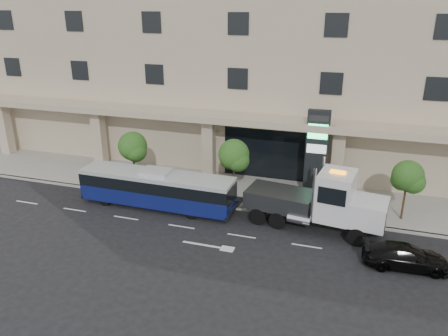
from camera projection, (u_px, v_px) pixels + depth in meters
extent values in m
plane|color=black|center=(248.00, 225.00, 28.24)|extent=(120.00, 120.00, 0.00)
cube|color=gray|center=(264.00, 193.00, 32.67)|extent=(120.00, 6.00, 0.15)
cube|color=gray|center=(255.00, 211.00, 29.99)|extent=(120.00, 0.30, 0.15)
cube|color=tan|center=(294.00, 44.00, 38.46)|extent=(60.00, 15.00, 20.00)
cube|color=tan|center=(272.00, 121.00, 32.43)|extent=(60.00, 2.80, 0.50)
cube|color=black|center=(273.00, 155.00, 34.57)|extent=(8.00, 0.12, 4.00)
cube|color=tan|center=(5.00, 127.00, 40.33)|extent=(0.90, 0.90, 4.90)
cube|color=tan|center=(99.00, 137.00, 37.55)|extent=(0.90, 0.90, 4.90)
cube|color=tan|center=(209.00, 148.00, 34.76)|extent=(0.90, 0.90, 4.90)
cube|color=tan|center=(338.00, 161.00, 31.97)|extent=(0.90, 0.90, 4.90)
cylinder|color=#422B19|center=(134.00, 167.00, 33.68)|extent=(0.14, 0.14, 2.80)
sphere|color=#134519|center=(133.00, 146.00, 33.06)|extent=(2.20, 2.20, 2.20)
sphere|color=#134519|center=(136.00, 151.00, 32.90)|extent=(1.65, 1.65, 1.65)
sphere|color=#134519|center=(131.00, 150.00, 33.47)|extent=(1.54, 1.54, 1.54)
cylinder|color=#422B19|center=(234.00, 178.00, 31.42)|extent=(0.14, 0.14, 2.94)
sphere|color=#134519|center=(234.00, 154.00, 30.77)|extent=(2.20, 2.20, 2.20)
sphere|color=#134519|center=(238.00, 160.00, 30.62)|extent=(1.65, 1.65, 1.65)
sphere|color=#134519|center=(231.00, 159.00, 31.19)|extent=(1.54, 1.54, 1.54)
cylinder|color=#422B19|center=(404.00, 200.00, 28.25)|extent=(0.14, 0.14, 2.73)
sphere|color=#134519|center=(408.00, 176.00, 27.65)|extent=(2.00, 2.00, 2.00)
sphere|color=#134519|center=(413.00, 182.00, 27.49)|extent=(1.50, 1.50, 1.50)
sphere|color=#134519|center=(402.00, 180.00, 28.05)|extent=(1.40, 1.40, 1.40)
cylinder|color=black|center=(105.00, 199.00, 30.81)|extent=(0.91, 0.29, 0.91)
cylinder|color=black|center=(119.00, 189.00, 32.50)|extent=(0.91, 0.29, 0.91)
cylinder|color=black|center=(191.00, 212.00, 28.88)|extent=(0.91, 0.29, 0.91)
cylinder|color=black|center=(201.00, 201.00, 30.58)|extent=(0.91, 0.29, 0.91)
cube|color=#0E1755|center=(157.00, 195.00, 30.44)|extent=(10.96, 2.45, 1.09)
cube|color=black|center=(157.00, 183.00, 30.10)|extent=(10.96, 2.49, 0.82)
cube|color=#B9BEC2|center=(156.00, 175.00, 29.90)|extent=(10.96, 2.45, 0.27)
cube|color=#B9BEC2|center=(156.00, 172.00, 29.80)|extent=(2.03, 1.49, 0.27)
cube|color=#2D3033|center=(91.00, 191.00, 32.19)|extent=(0.18, 2.28, 0.27)
cube|color=#2D3033|center=(231.00, 212.00, 29.02)|extent=(0.18, 2.28, 0.27)
cube|color=#2D3033|center=(313.00, 216.00, 27.64)|extent=(8.72, 2.21, 0.41)
cube|color=silver|center=(369.00, 212.00, 25.97)|extent=(2.34, 2.60, 1.53)
cube|color=silver|center=(387.00, 216.00, 25.56)|extent=(0.36, 2.03, 1.22)
cube|color=silver|center=(336.00, 195.00, 26.53)|extent=(2.37, 2.81, 2.96)
cube|color=black|center=(353.00, 191.00, 25.98)|extent=(0.41, 2.24, 1.22)
cylinder|color=silver|center=(313.00, 195.00, 25.94)|extent=(0.21, 0.21, 3.47)
cylinder|color=silver|center=(322.00, 182.00, 27.83)|extent=(0.21, 0.21, 3.47)
cube|color=#2D3033|center=(281.00, 199.00, 28.24)|extent=(4.58, 3.01, 1.12)
cube|color=#2D3033|center=(246.00, 200.00, 29.44)|extent=(1.66, 0.51, 0.22)
cube|color=#2D3033|center=(237.00, 204.00, 29.83)|extent=(0.51, 1.85, 0.18)
cube|color=orange|center=(338.00, 172.00, 25.98)|extent=(0.96, 0.48, 0.14)
cylinder|color=black|center=(357.00, 237.00, 25.67)|extent=(1.16, 0.48, 1.12)
cylinder|color=black|center=(362.00, 222.00, 27.48)|extent=(1.16, 0.48, 1.12)
cylinder|color=black|center=(278.00, 220.00, 27.62)|extent=(1.16, 0.48, 1.12)
cylinder|color=black|center=(288.00, 207.00, 29.43)|extent=(1.16, 0.48, 1.12)
cylinder|color=black|center=(258.00, 216.00, 28.15)|extent=(1.16, 0.48, 1.12)
cylinder|color=black|center=(269.00, 203.00, 29.96)|extent=(1.16, 0.48, 1.12)
imported|color=black|center=(406.00, 256.00, 23.56)|extent=(4.63, 2.18, 1.30)
cube|color=black|center=(316.00, 153.00, 31.33)|extent=(1.59, 0.55, 6.34)
cube|color=#24DC70|center=(318.00, 132.00, 30.46)|extent=(1.37, 0.08, 1.06)
cube|color=silver|center=(316.00, 149.00, 30.92)|extent=(1.37, 0.08, 0.63)
cube|color=#262628|center=(319.00, 118.00, 30.12)|extent=(1.37, 0.08, 0.42)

